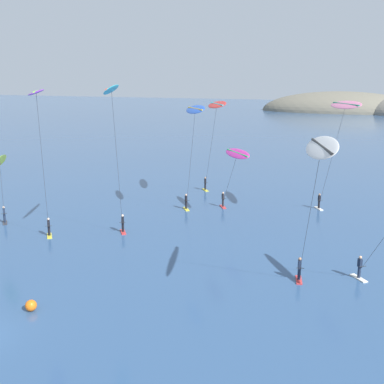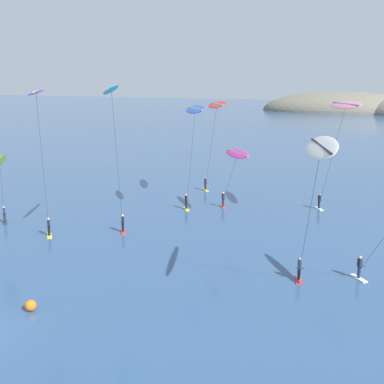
# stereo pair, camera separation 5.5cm
# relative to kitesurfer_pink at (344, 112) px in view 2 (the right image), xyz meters

# --- Properties ---
(headland_island) EXTENTS (91.31, 39.99, 16.90)m
(headland_island) POSITION_rel_kitesurfer_pink_xyz_m (-6.24, 165.23, -10.73)
(headland_island) COLOR #6B6656
(headland_island) RESTS_ON ground
(kitesurfer_pink) EXTENTS (5.28, 8.15, 11.81)m
(kitesurfer_pink) POSITION_rel_kitesurfer_pink_xyz_m (0.00, 0.00, 0.00)
(kitesurfer_pink) COLOR silver
(kitesurfer_pink) RESTS_ON ground
(kitesurfer_cyan) EXTENTS (4.18, 7.45, 13.39)m
(kitesurfer_cyan) POSITION_rel_kitesurfer_pink_xyz_m (-15.77, -14.96, 1.16)
(kitesurfer_cyan) COLOR red
(kitesurfer_cyan) RESTS_ON ground
(kitesurfer_purple) EXTENTS (4.93, 5.99, 13.05)m
(kitesurfer_purple) POSITION_rel_kitesurfer_pink_xyz_m (-20.89, -17.67, 0.91)
(kitesurfer_purple) COLOR yellow
(kitesurfer_purple) RESTS_ON ground
(kitesurfer_magenta) EXTENTS (5.29, 5.95, 6.91)m
(kitesurfer_magenta) POSITION_rel_kitesurfer_pink_xyz_m (-9.88, -1.91, -4.73)
(kitesurfer_magenta) COLOR red
(kitesurfer_magenta) RESTS_ON ground
(kitesurfer_red) EXTENTS (6.27, 8.53, 11.43)m
(kitesurfer_red) POSITION_rel_kitesurfer_pink_xyz_m (-13.86, 2.76, -0.40)
(kitesurfer_red) COLOR yellow
(kitesurfer_red) RESTS_ON ground
(kitesurfer_blue) EXTENTS (4.81, 5.46, 11.33)m
(kitesurfer_blue) POSITION_rel_kitesurfer_pink_xyz_m (-13.48, -4.13, -0.76)
(kitesurfer_blue) COLOR yellow
(kitesurfer_blue) RESTS_ON ground
(kitesurfer_lime) EXTENTS (4.49, 4.41, 7.01)m
(kitesurfer_lime) POSITION_rel_kitesurfer_pink_xyz_m (-28.10, -15.01, -4.72)
(kitesurfer_lime) COLOR #2D2D33
(kitesurfer_lime) RESTS_ON ground
(kitesurfer_white) EXTENTS (3.83, 9.02, 10.70)m
(kitesurfer_white) POSITION_rel_kitesurfer_pink_xyz_m (1.19, -20.48, -1.16)
(kitesurfer_white) COLOR red
(kitesurfer_white) RESTS_ON ground
(marker_buoy) EXTENTS (0.70, 0.70, 0.70)m
(marker_buoy) POSITION_rel_kitesurfer_pink_xyz_m (-14.44, -26.84, -10.38)
(marker_buoy) COLOR orange
(marker_buoy) RESTS_ON ground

